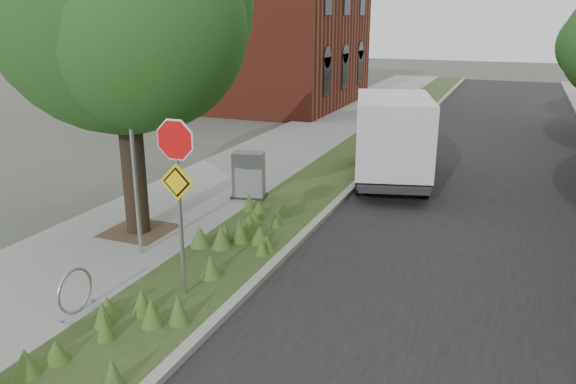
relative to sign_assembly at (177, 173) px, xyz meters
name	(u,v)px	position (x,y,z in m)	size (l,w,h in m)	color
ground	(241,333)	(1.40, -0.58, -2.33)	(120.00, 120.00, 0.00)	#4C5147
sidewalk_near	(262,160)	(-2.85, 9.42, -2.27)	(3.50, 60.00, 0.12)	gray
verge	(339,168)	(-0.10, 9.42, -2.27)	(2.00, 60.00, 0.12)	#253F1B
kerb_near	(370,171)	(0.90, 9.42, -2.26)	(0.20, 60.00, 0.13)	#9E9991
road	(485,185)	(4.40, 9.42, -2.32)	(7.00, 60.00, 0.01)	black
street_tree_main	(119,14)	(-2.68, 2.28, 2.48)	(6.21, 5.54, 7.66)	black
bare_post	(133,158)	(-1.80, 1.22, -0.21)	(0.08, 0.08, 4.00)	#A5A8AD
bike_hoop	(75,291)	(-1.30, -1.18, -1.83)	(0.06, 0.78, 0.77)	#A5A8AD
sign_assembly	(177,173)	(0.00, 0.00, 0.00)	(0.94, 0.08, 3.22)	#A5A8AD
brick_building	(266,27)	(-8.10, 21.42, 1.88)	(9.40, 10.40, 8.30)	maroon
box_truck	(392,135)	(1.71, 8.58, -0.87)	(3.11, 5.26, 2.24)	#262628
utility_cabinet	(249,176)	(-1.40, 5.43, -1.62)	(1.04, 0.82, 1.22)	#262628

